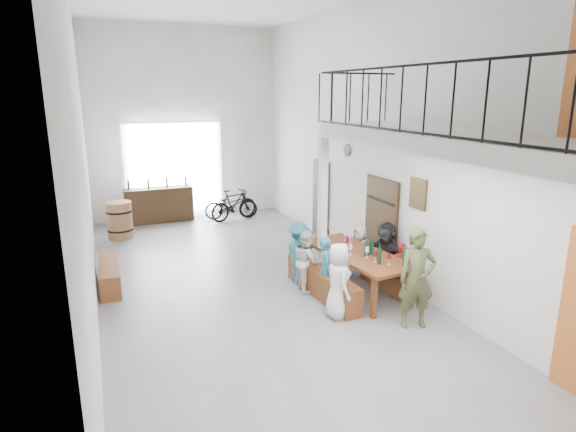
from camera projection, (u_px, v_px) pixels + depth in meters
name	position (u px, v px, depth m)	size (l,w,h in m)	color
floor	(250.00, 287.00, 9.29)	(12.00, 12.00, 0.00)	slate
room_walls	(246.00, 98.00, 8.40)	(12.00, 12.00, 12.00)	white
gateway_portal	(175.00, 171.00, 14.12)	(2.80, 0.08, 2.80)	white
right_wall_decor	(433.00, 208.00, 8.16)	(0.07, 8.28, 5.07)	#AA5420
balcony	(457.00, 145.00, 6.47)	(1.52, 5.62, 4.00)	silver
tasting_table	(357.00, 256.00, 8.89)	(1.26, 2.47, 0.79)	brown
bench_inner	(322.00, 283.00, 8.83)	(0.35, 2.17, 0.50)	brown
bench_wall	(380.00, 276.00, 9.31)	(0.23, 1.80, 0.41)	brown
tableware	(363.00, 247.00, 8.74)	(0.43, 1.77, 0.35)	black
side_bench	(110.00, 275.00, 9.29)	(0.36, 1.65, 0.46)	brown
oak_barrel	(120.00, 220.00, 12.29)	(0.65, 0.65, 0.95)	brown
serving_counter	(159.00, 205.00, 13.89)	(1.89, 0.53, 1.00)	#332110
counter_bottles	(158.00, 183.00, 13.73)	(1.65, 0.14, 0.28)	black
guest_left_a	(338.00, 281.00, 7.91)	(0.63, 0.41, 1.29)	silver
guest_left_b	(326.00, 269.00, 8.61)	(0.43, 0.28, 1.18)	#256E7D
guest_left_c	(306.00, 261.00, 9.04)	(0.56, 0.44, 1.16)	silver
guest_left_d	(299.00, 253.00, 9.36)	(0.80, 0.46, 1.24)	#256E7D
guest_right_a	(400.00, 270.00, 8.70)	(0.61, 0.26, 1.05)	#A91D1F
guest_right_b	(386.00, 255.00, 9.16)	(1.20, 0.38, 1.29)	black
guest_right_c	(360.00, 251.00, 9.76)	(0.51, 0.33, 1.05)	silver
host_standing	(417.00, 279.00, 7.55)	(0.59, 0.39, 1.62)	#444B2A
potted_plant	(341.00, 248.00, 10.90)	(0.41, 0.36, 0.46)	#1B4B1E
bicycle_near	(231.00, 205.00, 14.24)	(0.54, 1.56, 0.82)	black
bicycle_far	(234.00, 205.00, 14.06)	(0.43, 1.53, 0.92)	black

